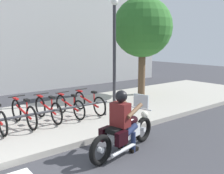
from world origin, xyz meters
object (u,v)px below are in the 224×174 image
Objects in this scene: rider at (123,117)px; bike_rack at (31,116)px; motorcycle at (125,132)px; street_lamp at (114,42)px; bicycle_3 at (24,113)px; bicycle_5 at (70,106)px; bicycle_4 at (48,109)px; bicycle_6 at (89,102)px; tree_near_rack at (143,28)px.

bike_rack is at bearing 118.60° from rider.
motorcycle reaches higher than bike_rack.
bike_rack is at bearing -161.96° from street_lamp.
bicycle_3 is 1.44m from bicycle_5.
bike_rack is (-1.21, 2.22, -0.25)m from rider.
bicycle_4 reaches higher than bike_rack.
motorcycle is 2.90m from bicycle_6.
bicycle_5 is (0.23, 2.78, -0.33)m from rider.
bicycle_6 is at bearing 0.03° from bicycle_3.
street_lamp is (1.61, 0.67, 1.97)m from bicycle_6.
tree_near_rack is at bearing 40.96° from rider.
street_lamp is (3.77, 1.23, 1.90)m from bike_rack.
rider is at bearing -170.23° from motorcycle.
bicycle_3 is 4.30m from street_lamp.
bicycle_3 is at bearing -179.99° from bicycle_4.
bike_rack is (-0.72, -0.55, 0.07)m from bicycle_4.
motorcycle is at bearing -138.64° from tree_near_rack.
bicycle_6 is (2.16, 0.00, -0.02)m from bicycle_3.
bike_rack is 1.13× the size of tree_near_rack.
motorcycle is 1.34× the size of bicycle_4.
tree_near_rack is (5.65, 1.63, 2.48)m from bike_rack.
bicycle_6 is 0.35× the size of bike_rack.
bicycle_3 reaches higher than bicycle_4.
bike_rack is (-2.16, -0.55, 0.08)m from bicycle_6.
street_lamp reaches higher than bicycle_4.
tree_near_rack is at bearing 12.03° from street_lamp.
rider is at bearing -139.04° from tree_near_rack.
rider reaches higher than bike_rack.
bicycle_3 is 0.99× the size of bicycle_6.
street_lamp reaches higher than bicycle_3.
motorcycle reaches higher than bicycle_5.
tree_near_rack is at bearing 17.10° from bicycle_6.
bicycle_4 is 3.69m from street_lamp.
rider is 3.05m from bicycle_3.
rider is at bearing -66.41° from bicycle_3.
bicycle_6 is (0.95, 2.78, -0.33)m from rider.
bike_rack is at bearing -142.40° from bicycle_4.
bicycle_4 is (-0.57, 2.76, 0.05)m from motorcycle.
motorcycle is 0.37m from rider.
bicycle_3 is at bearing -169.23° from tree_near_rack.
motorcycle is at bearing -78.35° from bicycle_4.
bicycle_6 is 2.23m from bike_rack.
bicycle_4 is 1.00× the size of bicycle_5.
bicycle_3 is 2.16m from bicycle_6.
motorcycle is 0.45× the size of bike_rack.
motorcycle is 1.28× the size of bicycle_6.
bicycle_3 is 1.03× the size of bicycle_5.
tree_near_rack is at bearing 10.77° from bicycle_3.
bicycle_3 is at bearing 113.59° from rider.
rider is 4.60m from street_lamp.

